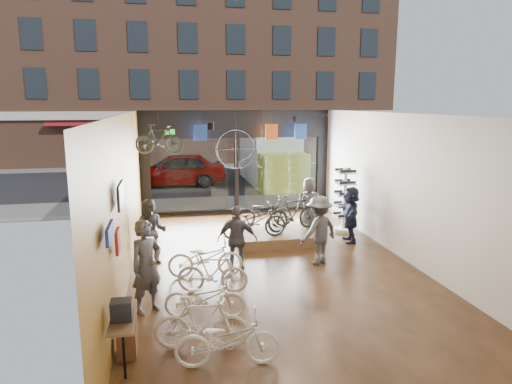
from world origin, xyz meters
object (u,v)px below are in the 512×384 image
object	(u,v)px
street_car	(176,169)
display_bike_right	(264,212)
box_truck	(274,160)
customer_1	(151,232)
floor_bike_2	(205,298)
sunglasses_rack	(344,200)
penny_farthing	(244,150)
customer_2	(237,239)
customer_0	(147,266)
floor_bike_4	(205,258)
customer_4	(309,204)
floor_bike_1	(201,323)
customer_3	(319,230)
display_bike_mid	(294,213)
customer_5	(351,214)
hung_bike	(159,139)
display_bike_left	(254,221)
floor_bike_0	(228,340)
display_platform	(275,236)
floor_bike_3	(212,272)

from	to	relation	value
street_car	display_bike_right	bearing A→B (deg)	14.75
box_truck	customer_1	world-z (taller)	box_truck
floor_bike_2	sunglasses_rack	xyz separation A→B (m)	(4.87, 5.17, 0.62)
penny_farthing	customer_2	bearing A→B (deg)	-101.71
customer_0	sunglasses_rack	size ratio (longest dim) A/B	0.91
floor_bike_4	customer_4	world-z (taller)	customer_4
floor_bike_1	customer_0	xyz separation A→B (m)	(-0.93, 1.62, 0.46)
customer_3	sunglasses_rack	bearing A→B (deg)	-148.51
floor_bike_2	floor_bike_4	xyz separation A→B (m)	(0.19, 2.12, 0.05)
customer_0	display_bike_mid	bearing A→B (deg)	8.57
display_bike_right	customer_5	bearing A→B (deg)	-105.69
customer_0	hung_bike	distance (m)	6.53
customer_3	customer_2	bearing A→B (deg)	-20.54
display_bike_left	customer_4	distance (m)	2.56
customer_4	customer_5	bearing A→B (deg)	131.35
floor_bike_0	display_platform	bearing A→B (deg)	-14.86
floor_bike_2	penny_farthing	bearing A→B (deg)	-4.78
display_bike_right	display_bike_left	bearing A→B (deg)	164.87
display_bike_mid	customer_3	xyz separation A→B (m)	(0.07, -2.10, 0.04)
display_bike_mid	customer_4	bearing A→B (deg)	-58.12
floor_bike_2	customer_3	bearing A→B (deg)	-40.65
floor_bike_2	customer_4	world-z (taller)	customer_4
customer_3	sunglasses_rack	xyz separation A→B (m)	(1.76, 2.71, 0.14)
floor_bike_2	display_platform	distance (m)	5.22
customer_3	hung_bike	distance (m)	6.15
street_car	floor_bike_3	xyz separation A→B (m)	(0.43, -13.35, -0.36)
display_bike_left	penny_farthing	world-z (taller)	penny_farthing
floor_bike_1	floor_bike_3	bearing A→B (deg)	-1.56
street_car	floor_bike_0	world-z (taller)	street_car
display_bike_right	penny_farthing	size ratio (longest dim) A/B	1.03
street_car	customer_0	xyz separation A→B (m)	(-0.91, -14.01, 0.11)
floor_bike_1	sunglasses_rack	distance (m)	8.07
customer_4	customer_5	xyz separation A→B (m)	(0.83, -1.40, -0.03)
street_car	floor_bike_3	bearing A→B (deg)	1.86
floor_bike_1	floor_bike_4	size ratio (longest dim) A/B	0.90
customer_0	display_platform	bearing A→B (deg)	13.00
customer_5	sunglasses_rack	distance (m)	1.11
box_truck	display_bike_left	bearing A→B (deg)	-106.37
customer_2	hung_bike	world-z (taller)	hung_bike
display_bike_left	customer_3	size ratio (longest dim) A/B	1.05
display_platform	customer_2	size ratio (longest dim) A/B	1.46
customer_2	floor_bike_4	bearing A→B (deg)	23.60
display_bike_mid	hung_bike	bearing A→B (deg)	42.55
customer_0	customer_5	bearing A→B (deg)	-3.85
display_platform	display_bike_right	distance (m)	0.88
customer_1	customer_3	bearing A→B (deg)	-1.64
floor_bike_4	display_bike_mid	distance (m)	3.77
customer_5	hung_bike	bearing A→B (deg)	-103.36
box_truck	floor_bike_1	xyz separation A→B (m)	(-4.68, -14.64, -0.85)
display_bike_left	display_bike_mid	bearing A→B (deg)	-74.11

